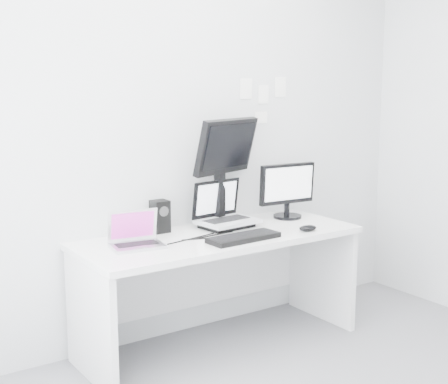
# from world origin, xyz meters

# --- Properties ---
(back_wall) EXTENTS (3.60, 0.00, 3.60)m
(back_wall) POSITION_xyz_m (0.00, 1.60, 1.35)
(back_wall) COLOR #B8BABC
(back_wall) RESTS_ON ground
(desk) EXTENTS (1.80, 0.70, 0.73)m
(desk) POSITION_xyz_m (0.00, 1.25, 0.36)
(desk) COLOR white
(desk) RESTS_ON ground
(macbook) EXTENTS (0.32, 0.26, 0.22)m
(macbook) POSITION_xyz_m (-0.57, 1.25, 0.84)
(macbook) COLOR #B8B8BD
(macbook) RESTS_ON desk
(speaker) EXTENTS (0.12, 0.12, 0.20)m
(speaker) POSITION_xyz_m (-0.28, 1.51, 0.83)
(speaker) COLOR black
(speaker) RESTS_ON desk
(dell_laptop) EXTENTS (0.40, 0.33, 0.31)m
(dell_laptop) POSITION_xyz_m (0.15, 1.37, 0.89)
(dell_laptop) COLOR silver
(dell_laptop) RESTS_ON desk
(rear_monitor) EXTENTS (0.57, 0.35, 0.72)m
(rear_monitor) POSITION_xyz_m (0.18, 1.47, 1.09)
(rear_monitor) COLOR black
(rear_monitor) RESTS_ON desk
(samsung_monitor) EXTENTS (0.44, 0.23, 0.39)m
(samsung_monitor) POSITION_xyz_m (0.66, 1.39, 0.93)
(samsung_monitor) COLOR black
(samsung_monitor) RESTS_ON desk
(keyboard) EXTENTS (0.47, 0.19, 0.03)m
(keyboard) POSITION_xyz_m (0.04, 1.05, 0.75)
(keyboard) COLOR black
(keyboard) RESTS_ON desk
(mouse) EXTENTS (0.13, 0.09, 0.04)m
(mouse) POSITION_xyz_m (0.51, 1.01, 0.75)
(mouse) COLOR black
(mouse) RESTS_ON desk
(wall_note_0) EXTENTS (0.10, 0.00, 0.14)m
(wall_note_0) POSITION_xyz_m (0.45, 1.59, 1.62)
(wall_note_0) COLOR white
(wall_note_0) RESTS_ON back_wall
(wall_note_1) EXTENTS (0.09, 0.00, 0.13)m
(wall_note_1) POSITION_xyz_m (0.60, 1.59, 1.58)
(wall_note_1) COLOR white
(wall_note_1) RESTS_ON back_wall
(wall_note_2) EXTENTS (0.10, 0.00, 0.14)m
(wall_note_2) POSITION_xyz_m (0.75, 1.59, 1.63)
(wall_note_2) COLOR white
(wall_note_2) RESTS_ON back_wall
(wall_note_3) EXTENTS (0.11, 0.00, 0.08)m
(wall_note_3) POSITION_xyz_m (0.58, 1.59, 1.42)
(wall_note_3) COLOR white
(wall_note_3) RESTS_ON back_wall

